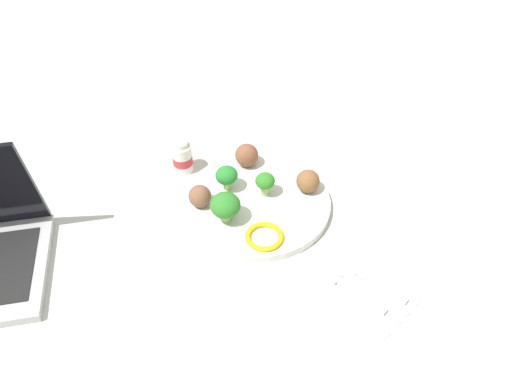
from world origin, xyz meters
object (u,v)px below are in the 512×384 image
meatball_front_right (247,155)px  pepper_ring_mid_right (264,236)px  plate (256,203)px  meatball_mid_left (200,196)px  knife (363,275)px  napkin (360,286)px  fork (350,288)px  broccoli_floret_mid_left (226,206)px  broccoli_floret_front_right (227,176)px  broccoli_floret_near_rim (264,181)px  meatball_mid_right (308,181)px  yogurt_bottle (182,158)px

meatball_front_right → pepper_ring_mid_right: size_ratio=0.69×
plate → pepper_ring_mid_right: 0.10m
meatball_mid_left → knife: bearing=-163.4°
napkin → pepper_ring_mid_right: bearing=15.6°
fork → knife: 0.04m
broccoli_floret_mid_left → napkin: broccoli_floret_mid_left is taller
fork → pepper_ring_mid_right: bearing=10.2°
broccoli_floret_front_right → broccoli_floret_near_rim: (-0.06, -0.04, -0.00)m
broccoli_floret_front_right → meatball_mid_left: (0.00, 0.07, -0.01)m
broccoli_floret_near_rim → fork: 0.26m
meatball_mid_right → broccoli_floret_front_right: bearing=44.5°
yogurt_bottle → broccoli_floret_mid_left: bearing=167.1°
fork → yogurt_bottle: bearing=0.9°
meatball_mid_right → knife: bearing=157.7°
broccoli_floret_front_right → napkin: 0.32m
broccoli_floret_front_right → yogurt_bottle: (0.12, 0.02, -0.02)m
broccoli_floret_near_rim → fork: broccoli_floret_near_rim is taller
broccoli_floret_front_right → plate: bearing=-163.9°
fork → meatball_mid_right: bearing=-30.6°
napkin → broccoli_floret_near_rim: bearing=-7.1°
meatball_front_right → yogurt_bottle: size_ratio=0.66×
broccoli_floret_mid_left → meatball_mid_right: (-0.05, -0.16, -0.01)m
broccoli_floret_near_rim → napkin: size_ratio=0.28×
broccoli_floret_front_right → meatball_front_right: (0.03, -0.08, -0.01)m
broccoli_floret_mid_left → knife: broccoli_floret_mid_left is taller
meatball_mid_right → pepper_ring_mid_right: 0.15m
broccoli_floret_front_right → broccoli_floret_near_rim: bearing=-144.7°
meatball_mid_left → pepper_ring_mid_right: bearing=-169.6°
meatball_mid_right → broccoli_floret_near_rim: bearing=52.3°
pepper_ring_mid_right → yogurt_bottle: (0.26, -0.02, 0.01)m
meatball_mid_right → meatball_mid_left: bearing=57.3°
broccoli_floret_front_right → meatball_front_right: broccoli_floret_front_right is taller
meatball_mid_left → yogurt_bottle: yogurt_bottle is taller
broccoli_floret_front_right → fork: broccoli_floret_front_right is taller
broccoli_floret_mid_left → broccoli_floret_near_rim: (0.00, -0.10, -0.01)m
broccoli_floret_near_rim → pepper_ring_mid_right: 0.12m
napkin → plate: bearing=-1.9°
napkin → broccoli_floret_front_right: bearing=1.7°
meatball_front_right → meatball_mid_left: 0.14m
meatball_front_right → napkin: size_ratio=0.28×
broccoli_floret_near_rim → yogurt_bottle: size_ratio=0.68×
plate → pepper_ring_mid_right: (-0.08, 0.06, 0.01)m
broccoli_floret_mid_left → broccoli_floret_front_right: (0.06, -0.06, -0.00)m
plate → yogurt_bottle: yogurt_bottle is taller
pepper_ring_mid_right → yogurt_bottle: bearing=-5.1°
broccoli_floret_mid_left → meatball_mid_right: size_ratio=1.30×
plate → napkin: plate is taller
broccoli_floret_mid_left → plate: bearing=-89.0°
knife → meatball_mid_right: bearing=-22.3°
plate → meatball_mid_right: meatball_mid_right is taller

